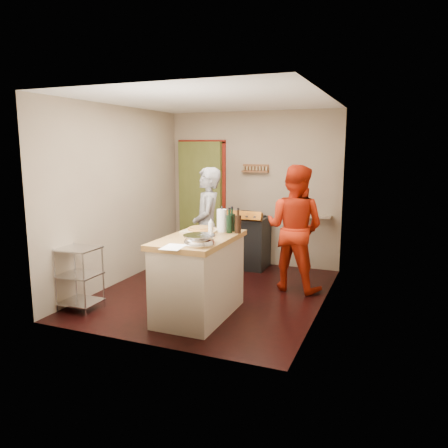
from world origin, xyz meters
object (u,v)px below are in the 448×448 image
at_px(wire_shelving, 79,275).
at_px(person_stripe, 207,228).
at_px(stove, 249,241).
at_px(island, 199,275).
at_px(person_red, 294,228).

distance_m(wire_shelving, person_stripe, 1.87).
height_order(stove, wire_shelving, stove).
bearing_deg(stove, island, -86.41).
xyz_separation_m(stove, wire_shelving, (-1.33, -2.62, -0.01)).
bearing_deg(wire_shelving, person_stripe, 53.46).
bearing_deg(island, wire_shelving, -165.82).
distance_m(island, person_stripe, 1.21).
xyz_separation_m(island, person_red, (0.81, 1.42, 0.38)).
bearing_deg(wire_shelving, stove, 63.15).
relative_size(stove, person_stripe, 0.58).
relative_size(person_stripe, person_red, 0.97).
height_order(wire_shelving, island, island).
height_order(wire_shelving, person_stripe, person_stripe).
bearing_deg(person_stripe, wire_shelving, -61.47).
bearing_deg(island, stove, 93.59).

